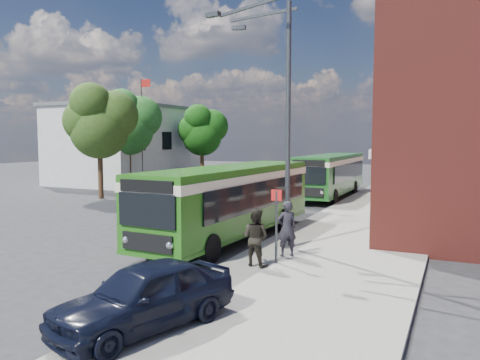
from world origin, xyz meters
The scene contains 15 objects.
ground centered at (0.00, 0.00, 0.00)m, with size 120.00×120.00×0.00m, color #252527.
pavement centered at (7.00, 8.00, 0.07)m, with size 6.00×48.00×0.15m, color gray.
kerb_line centered at (3.95, 8.00, 0.01)m, with size 0.12×48.00×0.01m, color beige.
white_building centered at (-18.00, 18.00, 3.66)m, with size 9.40×13.40×7.30m.
flagpole centered at (-12.45, 13.00, 4.94)m, with size 0.95×0.10×9.00m.
street_lamp centered at (4.84, -2.00, 4.79)m, with size 2.96×2.38×9.00m.
bus_stop_sign centered at (5.60, -4.20, 1.51)m, with size 0.35×0.08×2.52m.
bus_front centered at (2.41, -1.00, 1.83)m, with size 3.04×11.14×3.02m.
bus_rear centered at (2.62, 14.70, 1.83)m, with size 2.71×11.45×3.02m.
parked_car centered at (4.93, -10.27, 0.85)m, with size 1.66×4.13×1.41m, color black.
pedestrian_a centered at (5.62, -3.24, 1.10)m, with size 0.70×0.46×1.91m, color #222028.
pedestrian_b centered at (5.13, -4.80, 1.06)m, with size 0.88×0.69×1.81m, color black.
tree_left centered at (-11.69, 7.15, 5.39)m, with size 4.70×4.47×7.94m.
tree_mid centered at (-13.59, 12.68, 5.52)m, with size 4.82×4.58×8.14m.
tree_right centered at (-10.99, 20.21, 4.99)m, with size 4.36×4.15×7.36m.
Camera 1 is at (10.81, -18.12, 4.14)m, focal length 35.00 mm.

